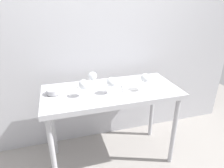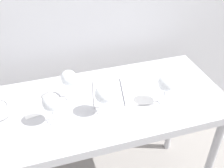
{
  "view_description": "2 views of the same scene",
  "coord_description": "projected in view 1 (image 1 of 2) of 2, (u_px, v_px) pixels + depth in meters",
  "views": [
    {
      "loc": [
        -0.5,
        -1.76,
        1.75
      ],
      "look_at": [
        -0.0,
        -0.04,
        0.98
      ],
      "focal_mm": 31.2,
      "sensor_mm": 36.0,
      "label": 1
    },
    {
      "loc": [
        -0.31,
        -1.15,
        1.89
      ],
      "look_at": [
        0.05,
        0.0,
        1.01
      ],
      "focal_mm": 43.68,
      "sensor_mm": 36.0,
      "label": 2
    }
  ],
  "objects": [
    {
      "name": "ground_plane",
      "position": [
        111.0,
        156.0,
        2.37
      ],
      "size": [
        6.0,
        6.0,
        0.0
      ],
      "primitive_type": "plane",
      "color": "gray"
    },
    {
      "name": "back_wall",
      "position": [
        100.0,
        42.0,
        2.29
      ],
      "size": [
        3.8,
        0.04,
        2.6
      ],
      "primitive_type": "cube",
      "color": "#B3B3B8",
      "rests_on": "ground_plane"
    },
    {
      "name": "steel_counter",
      "position": [
        111.0,
        99.0,
        2.05
      ],
      "size": [
        1.4,
        0.65,
        0.9
      ],
      "color": "#B2B2B7",
      "rests_on": "ground_plane"
    },
    {
      "name": "wine_glass_near_right",
      "position": [
        145.0,
        78.0,
        1.95
      ],
      "size": [
        0.09,
        0.09,
        0.18
      ],
      "color": "white",
      "rests_on": "steel_counter"
    },
    {
      "name": "wine_glass_near_center",
      "position": [
        111.0,
        83.0,
        1.88
      ],
      "size": [
        0.1,
        0.1,
        0.17
      ],
      "color": "white",
      "rests_on": "steel_counter"
    },
    {
      "name": "wine_glass_far_left",
      "position": [
        93.0,
        77.0,
        1.99
      ],
      "size": [
        0.09,
        0.09,
        0.18
      ],
      "color": "white",
      "rests_on": "steel_counter"
    },
    {
      "name": "wine_glass_near_left",
      "position": [
        84.0,
        85.0,
        1.82
      ],
      "size": [
        0.09,
        0.09,
        0.17
      ],
      "color": "white",
      "rests_on": "steel_counter"
    },
    {
      "name": "open_notebook",
      "position": [
        121.0,
        86.0,
        2.08
      ],
      "size": [
        0.38,
        0.32,
        0.01
      ],
      "rotation": [
        0.0,
        0.0,
        -0.21
      ],
      "color": "white",
      "rests_on": "steel_counter"
    },
    {
      "name": "tasting_sheet_upper",
      "position": [
        143.0,
        81.0,
        2.22
      ],
      "size": [
        0.24,
        0.3,
        0.0
      ],
      "primitive_type": "cube",
      "rotation": [
        0.0,
        0.0,
        -0.23
      ],
      "color": "white",
      "rests_on": "steel_counter"
    },
    {
      "name": "tasting_sheet_lower",
      "position": [
        74.0,
        89.0,
        2.02
      ],
      "size": [
        0.25,
        0.3,
        0.0
      ],
      "primitive_type": "cube",
      "rotation": [
        0.0,
        0.0,
        0.2
      ],
      "color": "white",
      "rests_on": "steel_counter"
    },
    {
      "name": "tasting_bowl",
      "position": [
        53.0,
        91.0,
        1.9
      ],
      "size": [
        0.14,
        0.14,
        0.06
      ],
      "color": "#4C4C4C",
      "rests_on": "steel_counter"
    }
  ]
}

